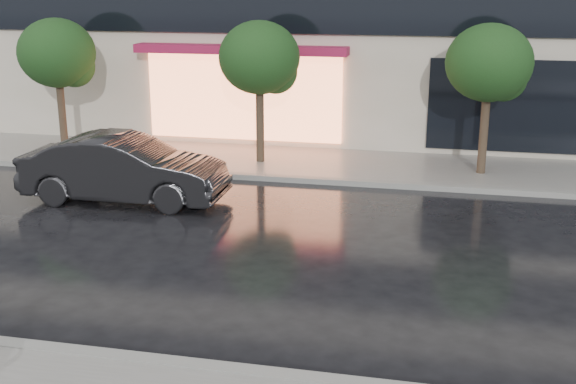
# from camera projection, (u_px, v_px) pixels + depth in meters

# --- Properties ---
(ground) EXTENTS (120.00, 120.00, 0.00)m
(ground) POSITION_uv_depth(u_px,v_px,m) (290.00, 345.00, 10.30)
(ground) COLOR black
(ground) RESTS_ON ground
(sidewalk_far) EXTENTS (60.00, 3.50, 0.12)m
(sidewalk_far) POSITION_uv_depth(u_px,v_px,m) (368.00, 167.00, 19.89)
(sidewalk_far) COLOR slate
(sidewalk_far) RESTS_ON ground
(curb_near) EXTENTS (60.00, 0.25, 0.14)m
(curb_near) POSITION_uv_depth(u_px,v_px,m) (274.00, 376.00, 9.34)
(curb_near) COLOR gray
(curb_near) RESTS_ON ground
(curb_far) EXTENTS (60.00, 0.25, 0.14)m
(curb_far) POSITION_uv_depth(u_px,v_px,m) (361.00, 183.00, 18.25)
(curb_far) COLOR gray
(curb_far) RESTS_ON ground
(tree_far_west) EXTENTS (2.20, 2.20, 3.99)m
(tree_far_west) POSITION_uv_depth(u_px,v_px,m) (59.00, 56.00, 20.70)
(tree_far_west) COLOR #33261C
(tree_far_west) RESTS_ON ground
(tree_mid_west) EXTENTS (2.20, 2.20, 3.99)m
(tree_mid_west) POSITION_uv_depth(u_px,v_px,m) (262.00, 60.00, 19.48)
(tree_mid_west) COLOR #33261C
(tree_mid_west) RESTS_ON ground
(tree_mid_east) EXTENTS (2.20, 2.20, 3.99)m
(tree_mid_east) POSITION_uv_depth(u_px,v_px,m) (491.00, 66.00, 18.25)
(tree_mid_east) COLOR #33261C
(tree_mid_east) RESTS_ON ground
(parked_car) EXTENTS (4.77, 1.72, 1.57)m
(parked_car) POSITION_uv_depth(u_px,v_px,m) (124.00, 169.00, 16.77)
(parked_car) COLOR black
(parked_car) RESTS_ON ground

